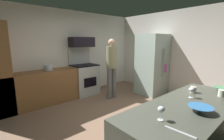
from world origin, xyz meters
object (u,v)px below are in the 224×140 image
at_px(person_cook, 112,65).
at_px(mug_tea, 222,93).
at_px(microwave, 82,42).
at_px(mug_coffee, 193,90).
at_px(mixing_bowl_small, 200,109).
at_px(stock_pot, 48,68).
at_px(mixing_bowl_large, 222,90).
at_px(wine_glass_near, 192,90).
at_px(refrigerator, 152,64).
at_px(oven_range, 84,78).
at_px(wine_glass_mid, 161,110).

height_order(person_cook, mug_tea, person_cook).
height_order(microwave, mug_coffee, microwave).
bearing_deg(mug_coffee, mixing_bowl_small, -152.49).
relative_size(mixing_bowl_small, stock_pot, 1.18).
bearing_deg(mug_tea, mug_coffee, 111.23).
xyz_separation_m(mixing_bowl_large, wine_glass_near, (-0.63, 0.21, 0.08)).
relative_size(wine_glass_near, mug_coffee, 1.59).
distance_m(mixing_bowl_large, mixing_bowl_small, 1.01).
distance_m(microwave, refrigerator, 2.32).
height_order(oven_range, mixing_bowl_small, oven_range).
bearing_deg(oven_range, mug_tea, -88.98).
height_order(oven_range, person_cook, person_cook).
distance_m(wine_glass_near, mug_tea, 0.47).
relative_size(oven_range, mug_coffee, 15.99).
bearing_deg(mixing_bowl_large, person_cook, 87.90).
height_order(person_cook, wine_glass_mid, person_cook).
bearing_deg(wine_glass_mid, mug_coffee, 7.14).
bearing_deg(mixing_bowl_small, mug_tea, -0.54).
xyz_separation_m(mixing_bowl_large, mug_tea, (-0.25, -0.06, 0.01)).
distance_m(microwave, person_cook, 1.22).
bearing_deg(oven_range, wine_glass_mid, -109.09).
relative_size(mixing_bowl_large, mug_coffee, 2.51).
bearing_deg(mug_coffee, mixing_bowl_large, -36.35).
relative_size(oven_range, stock_pot, 6.71).
distance_m(person_cook, wine_glass_near, 2.64).
xyz_separation_m(oven_range, mug_coffee, (-0.07, -3.32, 0.43)).
bearing_deg(mug_tea, wine_glass_near, 145.31).
bearing_deg(person_cook, wine_glass_near, -106.03).
bearing_deg(person_cook, stock_pot, 150.57).
height_order(oven_range, refrigerator, refrigerator).
xyz_separation_m(mixing_bowl_small, mug_tea, (0.77, -0.01, 0.01)).
relative_size(mixing_bowl_small, wine_glass_near, 1.78).
xyz_separation_m(person_cook, mixing_bowl_large, (-0.10, -2.74, -0.05)).
xyz_separation_m(mixing_bowl_large, wine_glass_mid, (-1.51, 0.14, 0.07)).
relative_size(microwave, person_cook, 0.42).
height_order(microwave, mixing_bowl_small, microwave).
relative_size(microwave, wine_glass_near, 4.99).
height_order(person_cook, mixing_bowl_small, person_cook).
relative_size(refrigerator, mixing_bowl_large, 8.03).
distance_m(mixing_bowl_small, mug_coffee, 0.72).
bearing_deg(mug_tea, mixing_bowl_small, 179.46).
bearing_deg(mug_tea, oven_range, 91.02).
distance_m(person_cook, mug_tea, 2.83).
height_order(wine_glass_mid, mug_coffee, wine_glass_mid).
height_order(wine_glass_near, mug_coffee, wine_glass_near).
bearing_deg(stock_pot, oven_range, -0.32).
bearing_deg(person_cook, mixing_bowl_large, -92.10).
relative_size(wine_glass_near, wine_glass_mid, 1.00).
relative_size(microwave, mug_coffee, 7.91).
bearing_deg(wine_glass_near, mixing_bowl_small, -146.14).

